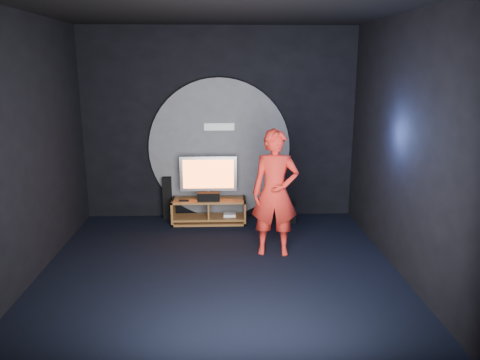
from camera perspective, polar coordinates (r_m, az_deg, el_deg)
name	(u,v)px	position (r m, az deg, el deg)	size (l,w,h in m)	color
floor	(220,270)	(6.73, -2.49, -10.92)	(5.00, 5.00, 0.00)	black
back_wall	(219,124)	(8.67, -2.55, 6.79)	(5.00, 0.04, 3.50)	black
front_wall	(216,202)	(3.76, -2.90, -2.69)	(5.00, 0.04, 3.50)	black
left_wall	(26,149)	(6.71, -24.59, 3.43)	(0.04, 5.00, 3.50)	black
right_wall	(404,147)	(6.67, 19.41, 3.85)	(0.04, 5.00, 3.50)	black
ceiling	(217,8)	(6.15, -2.85, 20.25)	(5.00, 5.00, 0.01)	black
wall_disc_panel	(219,149)	(8.69, -2.52, 3.80)	(2.60, 0.11, 2.60)	#515156
media_console	(209,212)	(8.57, -3.76, -3.97)	(1.34, 0.45, 0.45)	olive
tv	(208,176)	(8.46, -3.88, 0.54)	(1.02, 0.22, 0.77)	silver
center_speaker	(208,197)	(8.38, -3.87, -2.04)	(0.40, 0.15, 0.15)	black
remote	(184,201)	(8.41, -6.87, -2.52)	(0.18, 0.05, 0.02)	black
tower_speaker_left	(167,198)	(8.86, -8.84, -2.15)	(0.16, 0.18, 0.80)	black
tower_speaker_right	(281,203)	(8.43, 5.02, -2.86)	(0.16, 0.18, 0.80)	black
subwoofer	(287,213)	(8.68, 5.74, -3.99)	(0.30, 0.30, 0.33)	black
player	(275,193)	(7.01, 4.30, -1.59)	(0.70, 0.46, 1.91)	red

